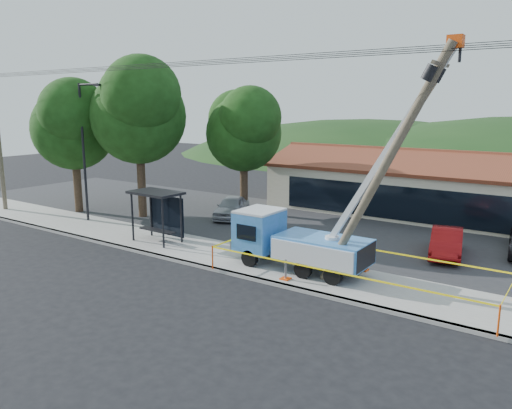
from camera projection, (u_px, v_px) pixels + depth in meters
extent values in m
plane|color=black|center=(198.00, 287.00, 21.33)|extent=(120.00, 120.00, 0.00)
cube|color=gray|center=(228.00, 272.00, 23.00)|extent=(60.00, 0.25, 0.15)
cube|color=gray|center=(251.00, 262.00, 24.54)|extent=(60.00, 4.00, 0.15)
cube|color=#28282B|center=(326.00, 229.00, 30.99)|extent=(60.00, 12.00, 0.10)
cube|color=#C2B699|center=(430.00, 192.00, 34.88)|extent=(22.00, 8.00, 3.40)
cube|color=black|center=(411.00, 205.00, 31.70)|extent=(18.04, 0.08, 2.21)
cube|color=brown|center=(423.00, 163.00, 32.84)|extent=(22.50, 4.53, 1.52)
cube|color=brown|center=(440.00, 158.00, 36.06)|extent=(22.50, 4.53, 1.52)
cube|color=brown|center=(433.00, 151.00, 34.32)|extent=(22.50, 0.30, 0.25)
cylinder|color=black|center=(84.00, 154.00, 32.28)|extent=(0.16, 0.16, 9.00)
cylinder|color=black|center=(88.00, 84.00, 30.91)|extent=(1.80, 0.14, 0.14)
cube|color=black|center=(97.00, 85.00, 30.42)|extent=(0.50, 0.22, 0.15)
cylinder|color=#332316|center=(141.00, 181.00, 33.97)|extent=(0.56, 0.56, 5.06)
sphere|color=#16340E|center=(138.00, 116.00, 33.11)|extent=(6.30, 6.30, 6.30)
sphere|color=#16340E|center=(134.00, 99.00, 34.26)|extent=(5.04, 5.04, 5.04)
sphere|color=#16340E|center=(141.00, 95.00, 31.46)|extent=(5.04, 5.04, 5.04)
cylinder|color=#332316|center=(77.00, 183.00, 35.62)|extent=(0.56, 0.56, 4.40)
sphere|color=#16340E|center=(74.00, 129.00, 34.87)|extent=(5.70, 5.70, 5.70)
sphere|color=#16340E|center=(72.00, 114.00, 35.92)|extent=(4.56, 4.56, 4.56)
sphere|color=#16340E|center=(73.00, 112.00, 33.38)|extent=(4.56, 4.56, 4.56)
cylinder|color=#332316|center=(244.00, 185.00, 35.30)|extent=(0.56, 0.56, 4.18)
sphere|color=#16340E|center=(244.00, 134.00, 34.59)|extent=(5.25, 5.25, 5.25)
sphere|color=#16340E|center=(237.00, 119.00, 35.55)|extent=(4.20, 4.20, 4.20)
sphere|color=#16340E|center=(250.00, 117.00, 33.21)|extent=(4.20, 4.20, 4.20)
ellipsoid|color=#153413|center=(367.00, 157.00, 74.03)|extent=(78.40, 56.00, 28.00)
cylinder|color=brown|center=(0.00, 157.00, 35.87)|extent=(0.30, 0.30, 8.00)
cylinder|color=black|center=(239.00, 63.00, 21.96)|extent=(60.00, 0.02, 0.02)
cylinder|color=black|center=(246.00, 61.00, 22.34)|extent=(60.00, 0.02, 0.02)
cylinder|color=black|center=(252.00, 59.00, 22.72)|extent=(60.00, 0.02, 0.02)
cylinder|color=black|center=(257.00, 57.00, 23.01)|extent=(60.00, 0.02, 0.02)
cylinder|color=black|center=(250.00, 258.00, 23.60)|extent=(0.81, 0.27, 0.81)
cylinder|color=black|center=(271.00, 249.00, 25.13)|extent=(0.81, 0.27, 0.81)
cylinder|color=black|center=(303.00, 269.00, 21.99)|extent=(0.81, 0.27, 0.81)
cylinder|color=black|center=(323.00, 259.00, 23.52)|extent=(0.81, 0.27, 0.81)
cylinder|color=black|center=(333.00, 276.00, 21.18)|extent=(0.81, 0.27, 0.81)
cylinder|color=black|center=(351.00, 264.00, 22.71)|extent=(0.81, 0.27, 0.81)
cube|color=black|center=(303.00, 257.00, 23.01)|extent=(5.96, 0.90, 0.23)
cube|color=teal|center=(259.00, 231.00, 24.19)|extent=(1.81, 2.17, 1.90)
cube|color=silver|center=(259.00, 211.00, 24.00)|extent=(1.81, 2.17, 0.11)
cube|color=black|center=(245.00, 226.00, 24.64)|extent=(0.07, 1.63, 0.81)
cube|color=gray|center=(244.00, 242.00, 24.86)|extent=(0.14, 2.08, 0.45)
cube|color=teal|center=(323.00, 249.00, 22.35)|extent=(4.16, 2.17, 1.08)
cylinder|color=silver|center=(332.00, 242.00, 22.02)|extent=(0.63, 0.63, 0.54)
cube|color=silver|center=(388.00, 150.00, 19.89)|extent=(4.87, 0.25, 8.06)
cube|color=gray|center=(395.00, 144.00, 19.70)|extent=(2.93, 0.16, 4.84)
cube|color=#EF490D|center=(456.00, 41.00, 17.67)|extent=(0.54, 0.45, 0.45)
cube|color=#EF490D|center=(286.00, 279.00, 21.89)|extent=(0.41, 0.41, 0.07)
cube|color=#EF490D|center=(364.00, 270.00, 23.05)|extent=(0.41, 0.41, 0.07)
cylinder|color=brown|center=(381.00, 173.00, 19.72)|extent=(5.09, 0.35, 9.88)
cube|color=brown|center=(441.00, 64.00, 17.80)|extent=(0.17, 1.96, 0.17)
cylinder|color=black|center=(438.00, 75.00, 18.42)|extent=(0.59, 0.39, 0.66)
cylinder|color=black|center=(429.00, 73.00, 17.55)|extent=(0.59, 0.39, 0.66)
cylinder|color=black|center=(132.00, 217.00, 27.87)|extent=(0.12, 0.12, 2.70)
cylinder|color=black|center=(163.00, 223.00, 26.41)|extent=(0.12, 0.12, 2.70)
cylinder|color=black|center=(151.00, 213.00, 28.92)|extent=(0.12, 0.12, 2.70)
cylinder|color=black|center=(181.00, 218.00, 27.47)|extent=(0.12, 0.12, 2.70)
cube|color=black|center=(156.00, 193.00, 27.39)|extent=(2.99, 1.91, 0.13)
cube|color=black|center=(166.00, 215.00, 28.24)|extent=(2.70, 0.16, 2.25)
cube|color=black|center=(157.00, 230.00, 27.81)|extent=(2.49, 0.54, 0.09)
cylinder|color=#EF490D|center=(213.00, 258.00, 23.12)|extent=(0.07, 0.07, 1.12)
cylinder|color=#EF490D|center=(499.00, 321.00, 16.34)|extent=(0.07, 0.07, 1.12)
cylinder|color=#EF490D|center=(259.00, 240.00, 26.18)|extent=(0.07, 0.07, 1.12)
cube|color=yellow|center=(331.00, 272.00, 19.63)|extent=(12.14, 0.01, 0.07)
cube|color=yellow|center=(509.00, 289.00, 17.77)|extent=(0.01, 3.80, 0.07)
cube|color=yellow|center=(369.00, 249.00, 22.69)|extent=(12.14, 0.01, 0.07)
cube|color=yellow|center=(237.00, 238.00, 24.55)|extent=(0.01, 3.80, 0.07)
imported|color=#9E9FA4|center=(232.00, 219.00, 34.03)|extent=(3.21, 4.66, 1.47)
imported|color=maroon|center=(445.00, 258.00, 25.47)|extent=(2.36, 4.48, 1.40)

